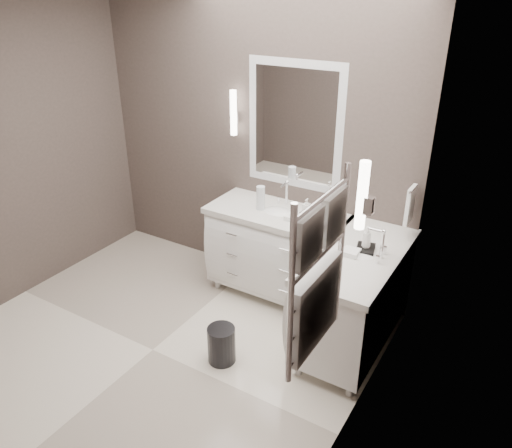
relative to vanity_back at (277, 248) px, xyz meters
The scene contains 18 objects.
floor 1.39m from the vanity_back, 110.17° to the right, with size 3.20×3.00×0.01m, color white.
wall_back 1.01m from the vanity_back, 148.11° to the left, with size 3.20×0.01×2.70m, color #483D39.
wall_right 1.89m from the vanity_back, 46.69° to the right, with size 0.01×3.00×2.70m, color #483D39.
vanity_back is the anchor object (origin of this frame).
vanity_right 0.93m from the vanity_back, 20.38° to the right, with size 0.59×1.24×0.97m.
mirror_back 1.10m from the vanity_back, 90.00° to the left, with size 0.90×0.02×1.10m.
mirror_right 1.62m from the vanity_back, 20.48° to the right, with size 0.02×0.90×1.10m.
sconce_back 1.27m from the vanity_back, 160.98° to the left, with size 0.06×0.06×0.40m.
sconce_right 1.84m from the vanity_back, 43.07° to the right, with size 0.06×0.06×0.40m.
towel_bar_corner 1.26m from the vanity_back, ahead, with size 0.03×0.22×0.30m.
towel_ladder 2.16m from the vanity_back, 55.90° to the right, with size 0.06×0.58×0.90m.
waste_bin 1.09m from the vanity_back, 84.83° to the right, with size 0.22×0.22×0.30m, color black.
amenity_tray_back 0.48m from the vanity_back, ahead, with size 0.17×0.13×0.03m, color black.
amenity_tray_right 1.01m from the vanity_back, 16.58° to the right, with size 0.13×0.18×0.03m, color black.
water_bottle 0.50m from the vanity_back, 166.16° to the right, with size 0.07×0.07×0.21m, color silver.
soap_bottle_a 0.53m from the vanity_back, ahead, with size 0.06×0.06×0.14m, color white.
soap_bottle_b 0.54m from the vanity_back, ahead, with size 0.07×0.07×0.09m, color black.
soap_bottle_c 1.05m from the vanity_back, 16.58° to the right, with size 0.07×0.07×0.17m, color white.
Camera 1 is at (2.34, -2.25, 2.68)m, focal length 35.00 mm.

